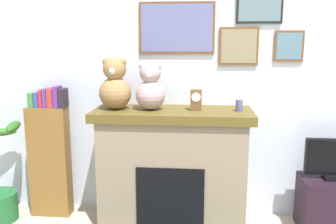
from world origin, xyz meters
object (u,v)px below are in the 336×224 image
Objects in this scene: television at (336,160)px; mantel_clock at (196,100)px; teddy_bear_brown at (115,86)px; candle_jar at (239,105)px; tv_stand at (332,205)px; fireplace at (173,167)px; teddy_bear_grey at (150,88)px; bookshelf at (50,156)px.

mantel_clock is at bearing 179.74° from television.
teddy_bear_brown reaches higher than mantel_clock.
candle_jar is 1.13m from teddy_bear_brown.
teddy_bear_brown is at bearing 179.86° from tv_stand.
fireplace is at bearing 179.04° from television.
fireplace is 3.05× the size of teddy_bear_brown.
teddy_bear_grey reaches higher than mantel_clock.
candle_jar is at bearing 179.56° from television.
tv_stand is at bearing -0.35° from candle_jar.
television is 1.36m from mantel_clock.
bookshelf is at bearing 177.87° from tv_stand.
bookshelf is at bearing 174.68° from teddy_bear_grey.
candle_jar is 0.54× the size of mantel_clock.
bookshelf is at bearing 177.02° from candle_jar.
tv_stand is (1.47, -0.02, -0.31)m from fireplace.
teddy_bear_brown is (-1.99, 0.00, 1.07)m from tv_stand.
bookshelf is 2.75× the size of teddy_bear_brown.
teddy_bear_brown is (0.70, -0.10, 0.71)m from bookshelf.
tv_stand is 2.26m from teddy_bear_brown.
television reaches higher than tv_stand.
mantel_clock is 0.42m from teddy_bear_grey.
mantel_clock is at bearing -5.09° from fireplace.
bookshelf reaches higher than television.
teddy_bear_brown is 1.09× the size of teddy_bear_grey.
candle_jar is at bearing 0.03° from teddy_bear_brown.
tv_stand is (2.69, -0.10, -0.36)m from bookshelf.
fireplace is at bearing 2.00° from teddy_bear_brown.
teddy_bear_grey is (-1.67, 0.00, 1.05)m from tv_stand.
fireplace is at bearing 5.18° from teddy_bear_grey.
candle_jar is 0.22× the size of teddy_bear_brown.
teddy_bear_grey is at bearing 179.84° from tv_stand.
fireplace is 0.93m from teddy_bear_brown.
mantel_clock is at bearing 179.81° from tv_stand.
teddy_bear_grey is at bearing -174.82° from fireplace.
teddy_bear_brown is at bearing -179.97° from candle_jar.
tv_stand is 5.65× the size of candle_jar.
bookshelf is 1.56m from mantel_clock.
television is at bearing -90.00° from tv_stand.
bookshelf is at bearing 176.40° from fireplace.
tv_stand is 0.43m from television.
fireplace is 7.62× the size of mantel_clock.
teddy_bear_brown is at bearing 179.82° from television.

